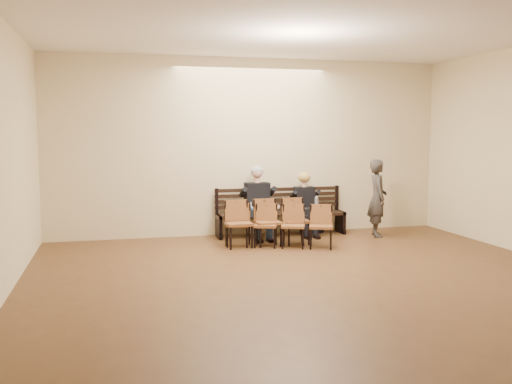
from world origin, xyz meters
TOP-DOWN VIEW (x-y plane):
  - ground at (0.00, 0.00)m, footprint 10.00×10.00m
  - room_walls at (0.00, 0.79)m, footprint 8.02×10.01m
  - bench at (0.54, 4.65)m, footprint 2.60×0.90m
  - seated_man at (0.04, 4.53)m, footprint 0.58×0.81m
  - seated_woman at (1.01, 4.53)m, footprint 0.48×0.67m
  - laptop at (0.03, 4.37)m, footprint 0.34×0.29m
  - water_bottle at (1.15, 4.30)m, footprint 0.08×0.08m
  - bag at (1.22, 4.75)m, footprint 0.47×0.39m
  - passerby at (2.34, 4.09)m, footprint 0.56×0.72m
  - chair_row_front at (0.00, 3.72)m, footprint 1.54×0.52m
  - chair_row_back at (0.17, 3.53)m, footprint 1.90×1.07m

SIDE VIEW (x-z plane):
  - ground at x=0.00m, z-range 0.00..0.00m
  - bag at x=1.22m, z-range 0.00..0.30m
  - bench at x=0.54m, z-range 0.00..0.45m
  - chair_row_back at x=0.17m, z-range 0.00..0.77m
  - chair_row_front at x=0.00m, z-range 0.00..0.85m
  - laptop at x=0.03m, z-range 0.45..0.67m
  - seated_woman at x=1.01m, z-range 0.00..1.13m
  - water_bottle at x=1.15m, z-range 0.45..0.69m
  - seated_man at x=0.04m, z-range 0.00..1.40m
  - passerby at x=2.34m, z-range 0.00..1.75m
  - room_walls at x=0.00m, z-range 0.78..4.29m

